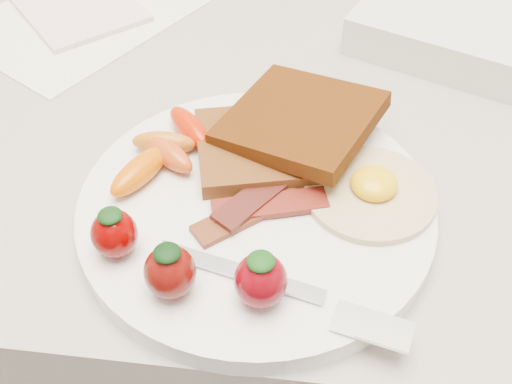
# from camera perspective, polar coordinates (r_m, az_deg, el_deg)

# --- Properties ---
(counter) EXTENTS (2.00, 0.60, 0.90)m
(counter) POSITION_cam_1_polar(r_m,az_deg,el_deg) (0.96, 0.71, -12.85)
(counter) COLOR gray
(counter) RESTS_ON ground
(plate) EXTENTS (0.27, 0.27, 0.02)m
(plate) POSITION_cam_1_polar(r_m,az_deg,el_deg) (0.49, -0.00, -1.55)
(plate) COLOR white
(plate) RESTS_ON counter
(toast_lower) EXTENTS (0.11, 0.11, 0.01)m
(toast_lower) POSITION_cam_1_polar(r_m,az_deg,el_deg) (0.52, 0.02, 3.98)
(toast_lower) COLOR #4D240E
(toast_lower) RESTS_ON plate
(toast_upper) EXTENTS (0.15, 0.15, 0.03)m
(toast_upper) POSITION_cam_1_polar(r_m,az_deg,el_deg) (0.52, 3.96, 6.44)
(toast_upper) COLOR black
(toast_upper) RESTS_ON toast_lower
(fried_egg) EXTENTS (0.11, 0.11, 0.02)m
(fried_egg) POSITION_cam_1_polar(r_m,az_deg,el_deg) (0.49, 10.22, 0.14)
(fried_egg) COLOR #F0E1CD
(fried_egg) RESTS_ON plate
(bacon_strips) EXTENTS (0.10, 0.10, 0.01)m
(bacon_strips) POSITION_cam_1_polar(r_m,az_deg,el_deg) (0.48, 0.30, -1.04)
(bacon_strips) COLOR #44170C
(bacon_strips) RESTS_ON plate
(baby_carrots) EXTENTS (0.08, 0.12, 0.02)m
(baby_carrots) POSITION_cam_1_polar(r_m,az_deg,el_deg) (0.52, -8.17, 3.77)
(baby_carrots) COLOR #BB5F16
(baby_carrots) RESTS_ON plate
(strawberries) EXTENTS (0.14, 0.06, 0.04)m
(strawberries) POSITION_cam_1_polar(r_m,az_deg,el_deg) (0.42, -6.34, -6.25)
(strawberries) COLOR #660000
(strawberries) RESTS_ON plate
(fork) EXTENTS (0.18, 0.07, 0.00)m
(fork) POSITION_cam_1_polar(r_m,az_deg,el_deg) (0.43, 3.71, -9.16)
(fork) COLOR silver
(fork) RESTS_ON plate
(paper_sheet) EXTENTS (0.28, 0.30, 0.00)m
(paper_sheet) POSITION_cam_1_polar(r_m,az_deg,el_deg) (0.75, -15.09, 14.93)
(paper_sheet) COLOR white
(paper_sheet) RESTS_ON counter
(notepad) EXTENTS (0.19, 0.20, 0.01)m
(notepad) POSITION_cam_1_polar(r_m,az_deg,el_deg) (0.77, -15.91, 15.94)
(notepad) COLOR silver
(notepad) RESTS_ON paper_sheet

